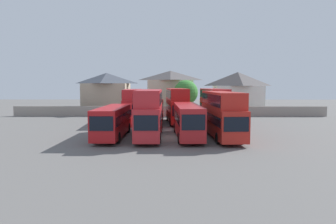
% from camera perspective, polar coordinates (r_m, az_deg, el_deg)
% --- Properties ---
extents(ground, '(140.00, 140.00, 0.00)m').
position_cam_1_polar(ground, '(52.12, 0.19, -1.33)').
color(ground, '#605E5B').
extents(depot_boundary_wall, '(56.00, 0.50, 1.80)m').
position_cam_1_polar(depot_boundary_wall, '(57.19, 0.24, 0.13)').
color(depot_boundary_wall, gray).
rests_on(depot_boundary_wall, ground).
extents(bus_1, '(2.61, 11.29, 3.29)m').
position_cam_1_polar(bus_1, '(34.71, -9.75, -1.40)').
color(bus_1, red).
rests_on(bus_1, ground).
extents(bus_2, '(2.67, 11.71, 5.10)m').
position_cam_1_polar(bus_2, '(34.22, -3.30, 0.22)').
color(bus_2, red).
rests_on(bus_2, ground).
extents(bus_3, '(2.89, 11.61, 3.50)m').
position_cam_1_polar(bus_3, '(34.23, 3.50, -1.25)').
color(bus_3, '#AD1B1E').
rests_on(bus_3, ground).
extents(bus_4, '(3.24, 12.05, 4.90)m').
position_cam_1_polar(bus_4, '(34.61, 9.57, 0.03)').
color(bus_4, red).
rests_on(bus_4, ground).
extents(bus_5, '(3.22, 10.80, 4.96)m').
position_cam_1_polar(bus_5, '(47.81, -6.32, 1.44)').
color(bus_5, red).
rests_on(bus_5, ground).
extents(bus_6, '(2.71, 10.97, 3.31)m').
position_cam_1_polar(bus_6, '(47.07, -2.63, 0.32)').
color(bus_6, '#B31A1C').
rests_on(bus_6, ground).
extents(bus_7, '(3.38, 10.89, 5.10)m').
position_cam_1_polar(bus_7, '(46.93, 1.62, 1.49)').
color(bus_7, red).
rests_on(bus_7, ground).
extents(bus_8, '(3.28, 11.61, 5.04)m').
position_cam_1_polar(bus_8, '(47.50, 8.23, 1.45)').
color(bus_8, red).
rests_on(bus_8, ground).
extents(house_terrace_left, '(8.96, 8.33, 8.00)m').
position_cam_1_polar(house_terrace_left, '(65.51, -10.87, 3.43)').
color(house_terrace_left, tan).
rests_on(house_terrace_left, ground).
extents(house_terrace_centre, '(9.27, 6.74, 8.45)m').
position_cam_1_polar(house_terrace_centre, '(64.61, 0.44, 3.70)').
color(house_terrace_centre, beige).
rests_on(house_terrace_centre, ground).
extents(house_terrace_right, '(9.78, 7.27, 8.18)m').
position_cam_1_polar(house_terrace_right, '(66.31, 12.30, 3.52)').
color(house_terrace_right, silver).
rests_on(house_terrace_right, ground).
extents(tree_left_of_lot, '(4.57, 4.57, 6.50)m').
position_cam_1_polar(tree_left_of_lot, '(59.56, 3.18, 3.49)').
color(tree_left_of_lot, brown).
rests_on(tree_left_of_lot, ground).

